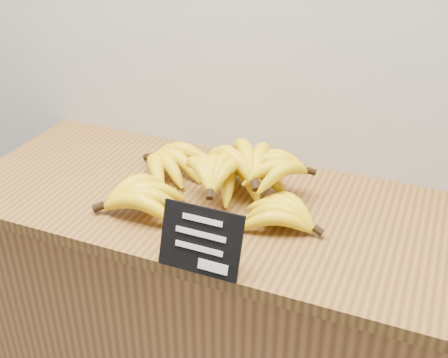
% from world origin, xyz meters
% --- Properties ---
extents(counter, '(1.32, 0.50, 0.90)m').
position_xyz_m(counter, '(0.16, 2.75, 0.45)').
color(counter, '#9E6433').
rests_on(counter, ground).
extents(counter_top, '(1.34, 0.54, 0.03)m').
position_xyz_m(counter_top, '(0.16, 2.75, 0.92)').
color(counter_top, brown).
rests_on(counter_top, counter).
extents(chalkboard_sign, '(0.17, 0.05, 0.13)m').
position_xyz_m(chalkboard_sign, '(0.19, 2.50, 0.99)').
color(chalkboard_sign, black).
rests_on(chalkboard_sign, counter_top).
extents(banana_pile, '(0.51, 0.36, 0.12)m').
position_xyz_m(banana_pile, '(0.12, 2.76, 0.98)').
color(banana_pile, yellow).
rests_on(banana_pile, counter_top).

